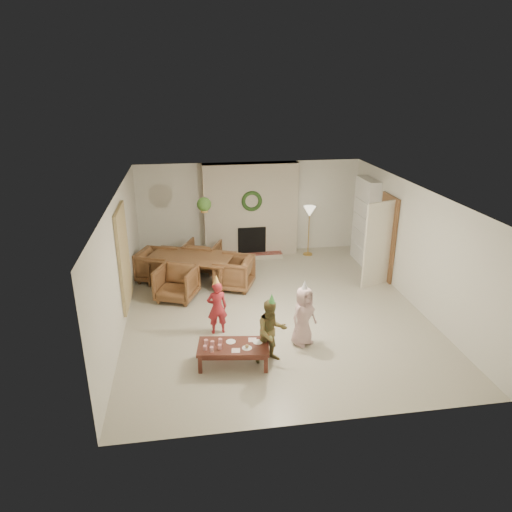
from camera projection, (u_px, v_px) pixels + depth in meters
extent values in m
plane|color=#B7B29E|center=(273.00, 308.00, 9.69)|extent=(7.00, 7.00, 0.00)
plane|color=white|center=(275.00, 192.00, 8.80)|extent=(7.00, 7.00, 0.00)
plane|color=silver|center=(250.00, 208.00, 12.48)|extent=(7.00, 0.00, 7.00)
plane|color=silver|center=(324.00, 346.00, 6.02)|extent=(7.00, 0.00, 7.00)
plane|color=silver|center=(120.00, 261.00, 8.82)|extent=(0.00, 7.00, 7.00)
plane|color=silver|center=(414.00, 245.00, 9.67)|extent=(0.00, 7.00, 7.00)
cube|color=#522815|center=(251.00, 210.00, 12.29)|extent=(2.50, 0.40, 2.50)
cube|color=maroon|center=(253.00, 256.00, 12.39)|extent=(1.60, 0.30, 0.12)
cube|color=black|center=(252.00, 240.00, 12.41)|extent=(0.75, 0.12, 0.75)
torus|color=#1D3E17|center=(252.00, 201.00, 11.97)|extent=(0.54, 0.10, 0.54)
cylinder|color=gold|center=(308.00, 254.00, 12.68)|extent=(0.25, 0.25, 0.03)
cylinder|color=gold|center=(309.00, 232.00, 12.45)|extent=(0.03, 0.03, 1.23)
cone|color=beige|center=(310.00, 211.00, 12.24)|extent=(0.33, 0.33, 0.27)
cube|color=white|center=(365.00, 221.00, 11.82)|extent=(0.30, 1.00, 2.20)
cube|color=white|center=(362.00, 245.00, 12.05)|extent=(0.30, 0.92, 0.03)
cube|color=white|center=(364.00, 231.00, 11.91)|extent=(0.30, 0.92, 0.03)
cube|color=white|center=(365.00, 216.00, 11.77)|extent=(0.30, 0.92, 0.03)
cube|color=white|center=(366.00, 201.00, 11.62)|extent=(0.30, 0.92, 0.03)
cube|color=#B3212A|center=(364.00, 242.00, 11.86)|extent=(0.20, 0.40, 0.24)
cube|color=navy|center=(363.00, 225.00, 11.90)|extent=(0.20, 0.44, 0.24)
cube|color=#B57E26|center=(366.00, 212.00, 11.63)|extent=(0.20, 0.36, 0.22)
cube|color=brown|center=(387.00, 238.00, 10.86)|extent=(0.05, 0.86, 2.04)
cube|color=beige|center=(378.00, 245.00, 10.46)|extent=(0.77, 0.32, 2.00)
cube|color=#BEB486|center=(124.00, 257.00, 9.01)|extent=(0.06, 1.20, 2.00)
imported|color=brown|center=(191.00, 270.00, 10.77)|extent=(2.20, 1.72, 0.68)
imported|color=brown|center=(177.00, 283.00, 9.98)|extent=(1.05, 1.06, 0.75)
imported|color=brown|center=(203.00, 256.00, 11.53)|extent=(1.05, 1.06, 0.75)
imported|color=brown|center=(157.00, 266.00, 10.93)|extent=(1.06, 1.05, 0.75)
imported|color=brown|center=(234.00, 273.00, 10.53)|extent=(1.06, 1.05, 0.75)
cylinder|color=tan|center=(204.00, 194.00, 10.12)|extent=(0.01, 0.01, 0.70)
cylinder|color=olive|center=(204.00, 210.00, 10.25)|extent=(0.16, 0.16, 0.12)
sphere|color=#284A18|center=(204.00, 204.00, 10.21)|extent=(0.32, 0.32, 0.32)
cube|color=#4F241A|center=(233.00, 347.00, 7.68)|extent=(1.26, 0.75, 0.05)
cube|color=#4F241A|center=(233.00, 350.00, 7.70)|extent=(1.16, 0.65, 0.07)
cube|color=#4F241A|center=(200.00, 365.00, 7.51)|extent=(0.07, 0.07, 0.31)
cube|color=#4F241A|center=(266.00, 364.00, 7.53)|extent=(0.07, 0.07, 0.31)
cube|color=#4F241A|center=(203.00, 348.00, 7.97)|extent=(0.07, 0.07, 0.31)
cube|color=#4F241A|center=(265.00, 348.00, 7.98)|extent=(0.07, 0.07, 0.31)
cylinder|color=white|center=(205.00, 348.00, 7.52)|extent=(0.07, 0.07, 0.08)
cylinder|color=white|center=(206.00, 342.00, 7.69)|extent=(0.07, 0.07, 0.08)
cylinder|color=white|center=(212.00, 349.00, 7.48)|extent=(0.07, 0.07, 0.08)
cylinder|color=white|center=(212.00, 343.00, 7.65)|extent=(0.07, 0.07, 0.08)
cylinder|color=white|center=(220.00, 347.00, 7.55)|extent=(0.07, 0.07, 0.08)
cylinder|color=white|center=(220.00, 341.00, 7.72)|extent=(0.07, 0.07, 0.08)
cylinder|color=white|center=(231.00, 342.00, 7.77)|extent=(0.19, 0.19, 0.01)
cylinder|color=white|center=(247.00, 348.00, 7.59)|extent=(0.19, 0.19, 0.01)
cylinder|color=white|center=(258.00, 342.00, 7.76)|extent=(0.19, 0.19, 0.01)
sphere|color=tan|center=(247.00, 346.00, 7.57)|extent=(0.07, 0.07, 0.06)
cube|color=#FFBBBC|center=(236.00, 351.00, 7.52)|extent=(0.15, 0.15, 0.01)
cube|color=#FFBBBC|center=(252.00, 340.00, 7.83)|extent=(0.15, 0.15, 0.01)
imported|color=maroon|center=(217.00, 308.00, 8.60)|extent=(0.41, 0.29, 1.05)
cone|color=#EBF250|center=(216.00, 280.00, 8.39)|extent=(0.17, 0.17, 0.20)
imported|color=brown|center=(271.00, 332.00, 7.69)|extent=(0.62, 0.52, 1.14)
cone|color=#4BB04F|center=(272.00, 299.00, 7.47)|extent=(0.16, 0.16, 0.19)
imported|color=#CFA5A6|center=(303.00, 316.00, 8.22)|extent=(0.65, 0.59, 1.11)
cone|color=silver|center=(305.00, 285.00, 8.01)|extent=(0.19, 0.19, 0.20)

